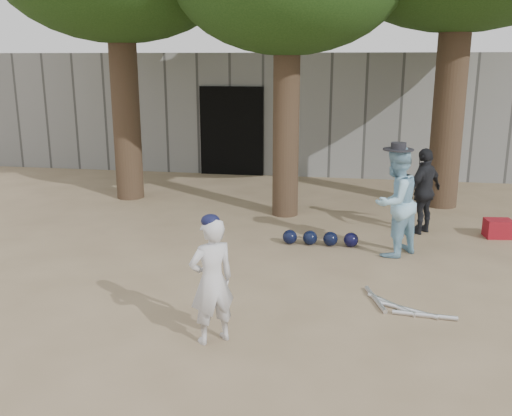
% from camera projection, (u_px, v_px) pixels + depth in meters
% --- Properties ---
extents(ground, '(70.00, 70.00, 0.00)m').
position_uv_depth(ground, '(193.00, 302.00, 6.89)').
color(ground, '#937C5E').
rests_on(ground, ground).
extents(boy_player, '(0.58, 0.55, 1.33)m').
position_uv_depth(boy_player, '(212.00, 281.00, 5.79)').
color(boy_player, silver).
rests_on(boy_player, ground).
extents(spectator_blue, '(0.98, 1.00, 1.62)m').
position_uv_depth(spectator_blue, '(395.00, 202.00, 8.37)').
color(spectator_blue, '#90C3DE').
rests_on(spectator_blue, ground).
extents(spectator_dark, '(0.80, 0.88, 1.44)m').
position_uv_depth(spectator_dark, '(424.00, 191.00, 9.49)').
color(spectator_dark, black).
rests_on(spectator_dark, ground).
extents(red_bag, '(0.46, 0.37, 0.30)m').
position_uv_depth(red_bag, '(498.00, 228.00, 9.37)').
color(red_bag, maroon).
rests_on(red_bag, ground).
extents(back_building, '(16.00, 5.24, 3.00)m').
position_uv_depth(back_building, '(291.00, 107.00, 16.36)').
color(back_building, gray).
rests_on(back_building, ground).
extents(helmet_row, '(1.19, 0.25, 0.23)m').
position_uv_depth(helmet_row, '(320.00, 238.00, 8.97)').
color(helmet_row, black).
rests_on(helmet_row, ground).
extents(bat_pile, '(1.03, 0.78, 0.06)m').
position_uv_depth(bat_pile, '(399.00, 307.00, 6.70)').
color(bat_pile, silver).
rests_on(bat_pile, ground).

